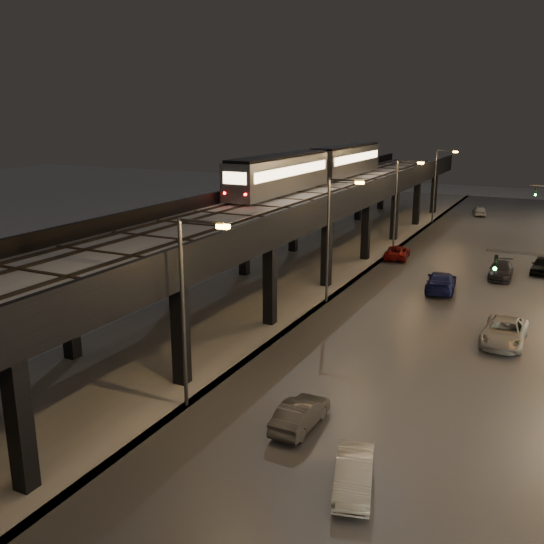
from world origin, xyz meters
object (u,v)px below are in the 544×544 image
at_px(car_onc_silver, 354,476).
at_px(car_onc_white, 501,271).
at_px(car_mid_silver, 397,253).
at_px(car_onc_red, 543,266).
at_px(car_onc_dark, 504,333).
at_px(car_mid_dark, 441,282).
at_px(car_near_white, 300,415).
at_px(car_far_white, 479,211).
at_px(subway_train, 317,166).

relative_size(car_onc_silver, car_onc_white, 0.84).
height_order(car_mid_silver, car_onc_silver, car_onc_silver).
height_order(car_onc_silver, car_onc_red, car_onc_red).
xyz_separation_m(car_onc_dark, car_onc_white, (-1.84, 15.39, -0.06)).
distance_m(car_mid_silver, car_mid_dark, 10.73).
xyz_separation_m(car_near_white, car_onc_silver, (3.58, -3.31, -0.01)).
bearing_deg(car_mid_dark, car_onc_silver, 88.00).
bearing_deg(car_mid_dark, car_near_white, 80.08).
bearing_deg(car_mid_dark, car_far_white, -93.09).
bearing_deg(car_onc_silver, car_mid_silver, 87.15).
bearing_deg(car_onc_dark, subway_train, 136.29).
bearing_deg(subway_train, car_mid_silver, -10.31).
bearing_deg(car_onc_white, car_onc_red, 44.53).
distance_m(car_far_white, car_onc_dark, 47.94).
bearing_deg(car_mid_silver, car_onc_white, 155.33).
relative_size(car_onc_dark, car_onc_white, 1.14).
bearing_deg(car_onc_silver, car_onc_white, 72.07).
height_order(car_near_white, car_onc_dark, car_onc_dark).
height_order(subway_train, car_onc_white, subway_train).
xyz_separation_m(car_mid_dark, car_onc_dark, (5.57, -9.39, -0.04)).
relative_size(car_onc_white, car_onc_red, 1.07).
distance_m(car_near_white, car_onc_silver, 4.88).
height_order(subway_train, car_onc_dark, subway_train).
bearing_deg(car_far_white, car_mid_silver, 70.89).
bearing_deg(car_near_white, car_mid_dark, -92.30).
relative_size(car_near_white, car_onc_white, 0.85).
height_order(car_mid_silver, car_onc_red, car_onc_red).
height_order(car_far_white, car_onc_white, car_onc_white).
xyz_separation_m(car_near_white, car_onc_white, (5.03, 29.86, 0.02)).
xyz_separation_m(subway_train, car_onc_white, (18.44, -4.65, -7.57)).
height_order(car_near_white, car_onc_silver, car_near_white).
xyz_separation_m(subway_train, car_mid_dark, (14.71, -10.65, -7.47)).
bearing_deg(car_onc_dark, car_far_white, 100.56).
height_order(car_onc_white, car_onc_red, car_onc_red).
distance_m(car_far_white, car_onc_white, 32.47).
bearing_deg(car_far_white, car_mid_dark, 81.23).
bearing_deg(car_onc_red, car_far_white, 111.67).
relative_size(subway_train, car_mid_dark, 6.39).
bearing_deg(subway_train, car_near_white, -68.77).
distance_m(car_far_white, car_onc_silver, 65.22).
distance_m(subway_train, car_mid_silver, 11.83).
bearing_deg(car_onc_red, car_mid_dark, -122.26).
distance_m(car_mid_dark, car_far_white, 37.95).
bearing_deg(car_near_white, car_onc_white, -98.72).
relative_size(car_near_white, car_mid_dark, 0.73).
relative_size(car_far_white, car_onc_white, 0.84).
relative_size(subway_train, car_near_white, 8.70).
height_order(subway_train, car_far_white, subway_train).
bearing_deg(car_onc_red, car_near_white, -99.77).
xyz_separation_m(car_onc_white, car_onc_red, (3.02, 3.22, 0.06)).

